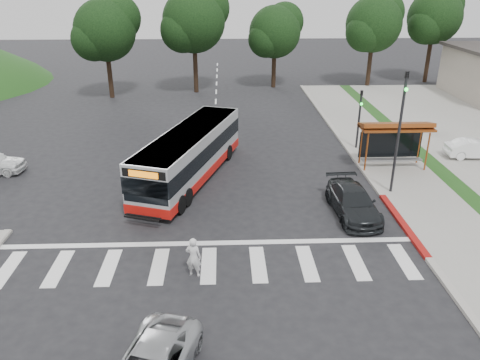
{
  "coord_description": "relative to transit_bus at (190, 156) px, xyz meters",
  "views": [
    {
      "loc": [
        0.67,
        -20.94,
        10.69
      ],
      "look_at": [
        1.45,
        -0.11,
        1.6
      ],
      "focal_mm": 35.0,
      "sensor_mm": 36.0,
      "label": 1
    }
  ],
  "objects": [
    {
      "name": "curb_east",
      "position": [
        10.23,
        4.12,
        -1.34
      ],
      "size": [
        0.3,
        40.0,
        0.15
      ],
      "primitive_type": "cube",
      "color": "#9E9991",
      "rests_on": "ground"
    },
    {
      "name": "ground",
      "position": [
        1.23,
        -3.88,
        -1.42
      ],
      "size": [
        140.0,
        140.0,
        0.0
      ],
      "primitive_type": "plane",
      "color": "black",
      "rests_on": "ground"
    },
    {
      "name": "transit_bus",
      "position": [
        0.0,
        0.0,
        0.0
      ],
      "size": [
        5.74,
        11.16,
        2.83
      ],
      "primitive_type": null,
      "rotation": [
        0.0,
        0.0,
        -0.32
      ],
      "color": "silver",
      "rests_on": "ground"
    },
    {
      "name": "traffic_signal_ne_tall",
      "position": [
        10.83,
        -2.38,
        2.46
      ],
      "size": [
        0.18,
        0.37,
        6.5
      ],
      "color": "black",
      "rests_on": "ground"
    },
    {
      "name": "sidewalk_east",
      "position": [
        12.23,
        4.12,
        -1.36
      ],
      "size": [
        4.0,
        40.0,
        0.12
      ],
      "primitive_type": "cube",
      "color": "gray",
      "rests_on": "ground"
    },
    {
      "name": "bus_shelter",
      "position": [
        12.03,
        1.23,
        0.93
      ],
      "size": [
        4.2,
        1.6,
        2.86
      ],
      "color": "brown",
      "rests_on": "sidewalk_east"
    },
    {
      "name": "tree_ne_b",
      "position": [
        24.3,
        26.19,
        5.5
      ],
      "size": [
        6.16,
        5.74,
        10.02
      ],
      "color": "black",
      "rests_on": "ground"
    },
    {
      "name": "curb_east_red",
      "position": [
        10.23,
        -5.88,
        -1.34
      ],
      "size": [
        0.32,
        6.0,
        0.15
      ],
      "primitive_type": "cube",
      "color": "maroon",
      "rests_on": "ground"
    },
    {
      "name": "dark_sedan",
      "position": [
        8.13,
        -4.7,
        -0.75
      ],
      "size": [
        2.1,
        4.7,
        1.34
      ],
      "primitive_type": "imported",
      "rotation": [
        0.0,
        0.0,
        0.05
      ],
      "color": "black",
      "rests_on": "ground"
    },
    {
      "name": "pedestrian",
      "position": [
        0.68,
        -9.55,
        -0.59
      ],
      "size": [
        0.68,
        0.53,
        1.66
      ],
      "primitive_type": "imported",
      "rotation": [
        0.0,
        0.0,
        2.91
      ],
      "color": "silver",
      "rests_on": "ground"
    },
    {
      "name": "crosswalk_ladder",
      "position": [
        1.23,
        -8.88,
        -1.41
      ],
      "size": [
        18.0,
        2.6,
        0.01
      ],
      "primitive_type": "cube",
      "color": "silver",
      "rests_on": "ground"
    },
    {
      "name": "tree_ne_a",
      "position": [
        17.3,
        24.19,
        4.97
      ],
      "size": [
        6.16,
        5.74,
        9.3
      ],
      "color": "black",
      "rests_on": "parking_lot"
    },
    {
      "name": "traffic_signal_ne_short",
      "position": [
        10.83,
        4.61,
        1.06
      ],
      "size": [
        0.18,
        0.37,
        4.0
      ],
      "color": "black",
      "rests_on": "ground"
    },
    {
      "name": "tree_north_c",
      "position": [
        -8.7,
        20.19,
        4.87
      ],
      "size": [
        6.16,
        5.74,
        9.3
      ],
      "color": "black",
      "rests_on": "ground"
    },
    {
      "name": "parked_car_1",
      "position": [
        17.81,
        2.51,
        -0.73
      ],
      "size": [
        3.64,
        1.41,
        1.18
      ],
      "primitive_type": "imported",
      "rotation": [
        0.0,
        0.0,
        1.53
      ],
      "color": "white",
      "rests_on": "parking_lot"
    },
    {
      "name": "tree_north_a",
      "position": [
        -0.69,
        22.19,
        5.51
      ],
      "size": [
        6.6,
        6.15,
        10.17
      ],
      "color": "black",
      "rests_on": "ground"
    },
    {
      "name": "tree_north_b",
      "position": [
        7.3,
        24.18,
        4.24
      ],
      "size": [
        5.72,
        5.33,
        8.43
      ],
      "color": "black",
      "rests_on": "ground"
    }
  ]
}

